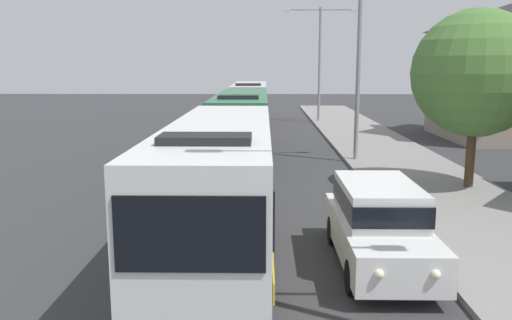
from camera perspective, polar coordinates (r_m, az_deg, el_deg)
bus_lead at (r=13.72m, az=-3.79°, el=-1.70°), size 2.58×11.52×3.21m
bus_second_in_line at (r=26.81m, az=-1.50°, el=4.16°), size 2.58×12.29×3.21m
bus_middle at (r=41.08m, az=-0.67°, el=6.28°), size 2.58×12.34×3.21m
white_suv at (r=12.38m, az=12.97°, el=-6.40°), size 1.86×5.01×1.90m
streetlamp_mid at (r=25.01m, az=11.00°, el=12.18°), size 5.61×0.28×8.75m
streetlamp_far at (r=42.18m, az=6.86°, el=11.38°), size 5.80×0.28×8.68m
roadside_tree at (r=20.35m, az=22.54°, el=8.57°), size 4.48×4.48×6.30m
house_distant_gabled at (r=35.90m, az=25.26°, el=8.61°), size 7.39×8.81×8.08m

